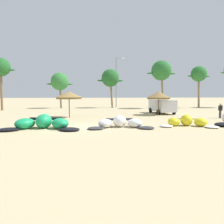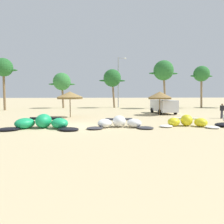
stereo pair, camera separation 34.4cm
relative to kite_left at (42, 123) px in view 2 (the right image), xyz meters
name	(u,v)px [view 2 (the right image)]	position (x,y,z in m)	size (l,w,h in m)	color
ground_plane	(75,127)	(2.39, 0.62, -0.42)	(260.00, 260.00, 0.00)	#C6B284
kite_left	(42,123)	(0.00, 0.00, 0.00)	(6.24, 3.12, 1.09)	black
kite_left_of_center	(119,123)	(5.96, -0.01, -0.06)	(5.37, 2.55, 0.92)	#333338
kite_center	(187,122)	(11.55, 0.05, -0.06)	(4.64, 2.77, 0.94)	white
beach_umbrella_near_van	(70,95)	(1.27, 7.48, 2.08)	(2.98, 2.98, 2.92)	brown
beach_umbrella_middle	(160,95)	(12.16, 9.08, 2.06)	(2.97, 2.97, 2.95)	brown
parked_van	(163,105)	(13.28, 11.07, 0.67)	(2.53, 4.94, 1.84)	silver
person_near_kites	(222,111)	(17.73, 4.97, 0.40)	(0.36, 0.24, 1.62)	#383842
palm_left	(3,68)	(-10.52, 18.90, 6.38)	(4.42, 2.94, 8.40)	brown
palm_left_of_gap	(62,82)	(-1.99, 23.38, 4.49)	(4.91, 3.27, 6.60)	#7F6647
palm_center_left	(112,78)	(7.49, 23.49, 5.21)	(5.03, 3.36, 7.37)	#7F6647
palm_center_right	(164,71)	(16.60, 20.85, 6.43)	(5.43, 3.62, 8.73)	#7F6647
palm_right_of_gap	(201,74)	(24.22, 21.58, 5.93)	(4.41, 2.94, 7.94)	#7F6647
lamppost_west_center	(119,80)	(8.87, 24.33, 5.00)	(1.71, 0.24, 9.76)	gray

